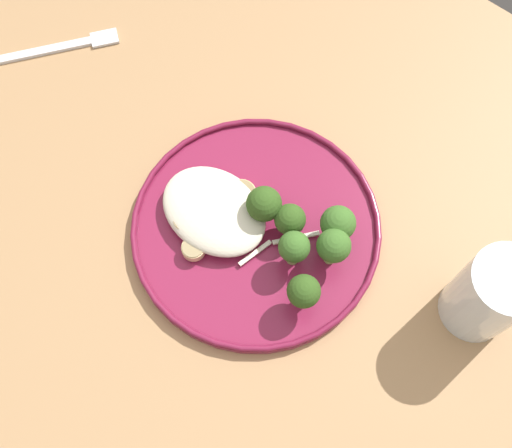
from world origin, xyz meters
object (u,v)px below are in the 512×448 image
object	(u,v)px
seared_scallop_center_golden	(194,249)
seared_scallop_tilted_round	(179,195)
seared_scallop_tiny_bay	(241,195)
broccoli_floret_tall_stalk	(264,204)
broccoli_floret_center_pile	(338,224)
seared_scallop_half_hidden	(186,222)
dinner_plate	(256,228)
seared_scallop_front_small	(217,229)
broccoli_floret_near_rim	(290,220)
seared_scallop_left_edge	(238,215)
broccoli_floret_split_head	(334,246)
dinner_fork	(55,49)
water_glass	(487,297)
broccoli_floret_beside_noodles	(304,292)
broccoli_floret_front_edge	(294,248)

from	to	relation	value
seared_scallop_center_golden	seared_scallop_tilted_round	size ratio (longest dim) A/B	0.86
seared_scallop_tiny_bay	broccoli_floret_tall_stalk	world-z (taller)	broccoli_floret_tall_stalk
broccoli_floret_center_pile	seared_scallop_half_hidden	bearing A→B (deg)	-144.03
dinner_plate	seared_scallop_front_small	world-z (taller)	seared_scallop_front_small
seared_scallop_center_golden	broccoli_floret_near_rim	size ratio (longest dim) A/B	0.55
seared_scallop_tiny_bay	seared_scallop_left_edge	bearing A→B (deg)	-57.34
broccoli_floret_split_head	dinner_fork	world-z (taller)	broccoli_floret_split_head
seared_scallop_front_small	dinner_fork	distance (m)	0.35
seared_scallop_front_small	broccoli_floret_center_pile	xyz separation A→B (m)	(0.10, 0.08, 0.03)
seared_scallop_center_golden	seared_scallop_tiny_bay	world-z (taller)	seared_scallop_tiny_bay
seared_scallop_center_golden	broccoli_floret_tall_stalk	size ratio (longest dim) A/B	0.47
seared_scallop_half_hidden	seared_scallop_front_small	xyz separation A→B (m)	(0.03, 0.02, -0.00)
seared_scallop_tiny_bay	dinner_fork	distance (m)	0.34
seared_scallop_front_small	broccoli_floret_center_pile	world-z (taller)	broccoli_floret_center_pile
seared_scallop_tiny_bay	broccoli_floret_center_pile	size ratio (longest dim) A/B	0.62
seared_scallop_center_golden	water_glass	world-z (taller)	water_glass
dinner_fork	broccoli_floret_beside_noodles	bearing A→B (deg)	-7.64
dinner_plate	broccoli_floret_front_edge	xyz separation A→B (m)	(0.06, -0.00, 0.04)
dinner_plate	water_glass	world-z (taller)	water_glass
dinner_plate	seared_scallop_tilted_round	world-z (taller)	seared_scallop_tilted_round
seared_scallop_tiny_bay	broccoli_floret_front_edge	world-z (taller)	broccoli_floret_front_edge
broccoli_floret_tall_stalk	water_glass	bearing A→B (deg)	15.08
seared_scallop_front_small	broccoli_floret_tall_stalk	world-z (taller)	broccoli_floret_tall_stalk
broccoli_floret_split_head	dinner_plate	bearing A→B (deg)	-164.64
broccoli_floret_beside_noodles	broccoli_floret_split_head	size ratio (longest dim) A/B	0.96
seared_scallop_center_golden	broccoli_floret_center_pile	world-z (taller)	broccoli_floret_center_pile
seared_scallop_left_edge	water_glass	bearing A→B (deg)	18.05
seared_scallop_center_golden	seared_scallop_left_edge	world-z (taller)	seared_scallop_left_edge
broccoli_floret_beside_noodles	dinner_fork	size ratio (longest dim) A/B	0.36
broccoli_floret_split_head	broccoli_floret_tall_stalk	distance (m)	0.09
broccoli_floret_beside_noodles	broccoli_floret_tall_stalk	distance (m)	0.11
seared_scallop_front_small	broccoli_floret_near_rim	world-z (taller)	broccoli_floret_near_rim
broccoli_floret_beside_noodles	broccoli_floret_center_pile	size ratio (longest dim) A/B	1.00
broccoli_floret_near_rim	seared_scallop_tilted_round	bearing A→B (deg)	-157.68
seared_scallop_left_edge	seared_scallop_tilted_round	distance (m)	0.07
seared_scallop_front_small	broccoli_floret_tall_stalk	bearing A→B (deg)	61.01
broccoli_floret_near_rim	seared_scallop_tiny_bay	bearing A→B (deg)	-175.34
broccoli_floret_near_rim	broccoli_floret_tall_stalk	world-z (taller)	broccoli_floret_tall_stalk
broccoli_floret_split_head	seared_scallop_front_small	bearing A→B (deg)	-153.67
broccoli_floret_tall_stalk	broccoli_floret_front_edge	bearing A→B (deg)	-18.24
seared_scallop_center_golden	seared_scallop_tilted_round	distance (m)	0.07
broccoli_floret_front_edge	broccoli_floret_split_head	distance (m)	0.04
seared_scallop_center_golden	water_glass	distance (m)	0.32
broccoli_floret_center_pile	dinner_fork	size ratio (longest dim) A/B	0.36
dinner_plate	water_glass	bearing A→B (deg)	18.52
seared_scallop_center_golden	dinner_fork	xyz separation A→B (m)	(-0.34, 0.10, -0.02)
seared_scallop_left_edge	broccoli_floret_tall_stalk	world-z (taller)	broccoli_floret_tall_stalk
seared_scallop_tiny_bay	broccoli_floret_split_head	bearing A→B (deg)	3.78
seared_scallop_tiny_bay	broccoli_floret_near_rim	xyz separation A→B (m)	(0.07, 0.01, 0.02)
seared_scallop_left_edge	water_glass	xyz separation A→B (m)	(0.27, 0.09, 0.03)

